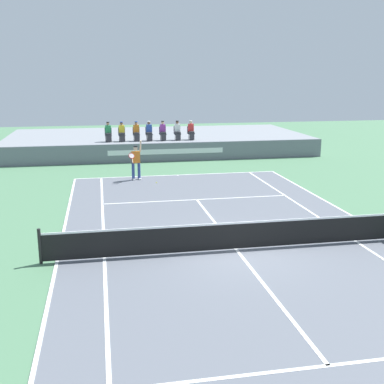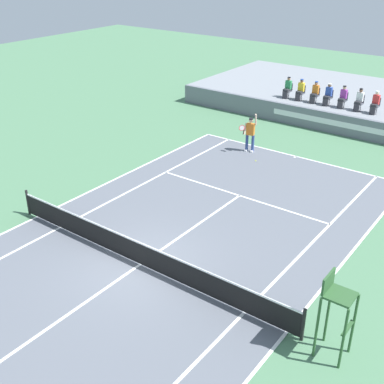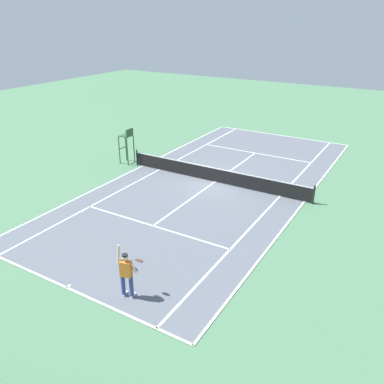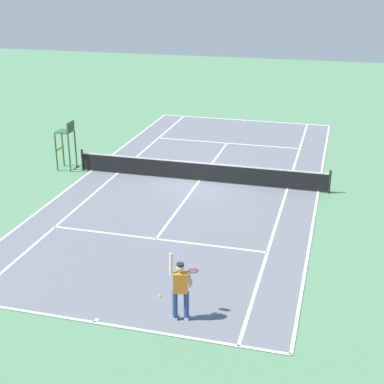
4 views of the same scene
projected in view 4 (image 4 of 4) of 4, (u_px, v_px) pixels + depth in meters
The scene contains 6 objects.
ground_plane at pixel (199, 181), 26.64m from camera, with size 80.00×80.00×0.00m, color #4C7A56.
court at pixel (199, 181), 26.64m from camera, with size 11.08×23.88×0.03m.
net at pixel (199, 171), 26.45m from camera, with size 11.98×0.10×1.07m.
tennis_player at pixel (181, 289), 15.75m from camera, with size 0.74×0.75×2.08m.
tennis_ball at pixel (160, 296), 17.20m from camera, with size 0.07×0.07×0.07m, color #D1E533.
umpire_chair at pixel (66, 139), 27.70m from camera, with size 0.77×0.77×2.44m.
Camera 4 is at (-6.15, 24.21, 9.28)m, focal length 53.09 mm.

